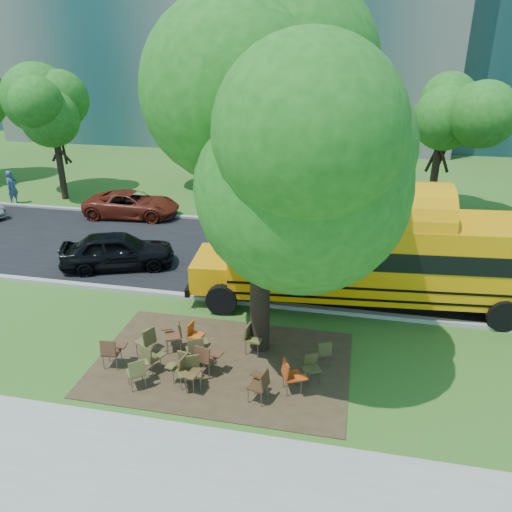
% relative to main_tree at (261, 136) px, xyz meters
% --- Properties ---
extents(ground, '(160.00, 160.00, 0.00)m').
position_rel_main_tree_xyz_m(ground, '(-1.87, -0.50, -6.14)').
color(ground, '#305A1C').
rests_on(ground, ground).
extents(sidewalk, '(60.00, 4.00, 0.04)m').
position_rel_main_tree_xyz_m(sidewalk, '(-1.87, -5.50, -6.12)').
color(sidewalk, gray).
rests_on(sidewalk, ground).
extents(dirt_patch, '(7.00, 4.50, 0.03)m').
position_rel_main_tree_xyz_m(dirt_patch, '(-0.87, -1.00, -6.12)').
color(dirt_patch, '#382819').
rests_on(dirt_patch, ground).
extents(asphalt_road, '(80.00, 8.00, 0.04)m').
position_rel_main_tree_xyz_m(asphalt_road, '(-1.87, 6.50, -6.12)').
color(asphalt_road, black).
rests_on(asphalt_road, ground).
extents(kerb_near, '(80.00, 0.25, 0.14)m').
position_rel_main_tree_xyz_m(kerb_near, '(-1.87, 2.50, -6.07)').
color(kerb_near, gray).
rests_on(kerb_near, ground).
extents(kerb_far, '(80.00, 0.25, 0.14)m').
position_rel_main_tree_xyz_m(kerb_far, '(-1.87, 10.60, -6.07)').
color(kerb_far, gray).
rests_on(kerb_far, ground).
extents(building_main, '(38.00, 16.00, 22.00)m').
position_rel_main_tree_xyz_m(building_main, '(-9.87, 35.50, 4.86)').
color(building_main, slate).
rests_on(building_main, ground).
extents(bg_tree_0, '(5.20, 5.20, 7.18)m').
position_rel_main_tree_xyz_m(bg_tree_0, '(-13.87, 12.50, -1.57)').
color(bg_tree_0, black).
rests_on(bg_tree_0, ground).
extents(bg_tree_2, '(4.80, 4.80, 6.62)m').
position_rel_main_tree_xyz_m(bg_tree_2, '(-6.87, 15.50, -1.93)').
color(bg_tree_2, black).
rests_on(bg_tree_2, ground).
extents(bg_tree_3, '(5.60, 5.60, 7.84)m').
position_rel_main_tree_xyz_m(bg_tree_3, '(6.13, 13.50, -1.11)').
color(bg_tree_3, black).
rests_on(bg_tree_3, ground).
extents(main_tree, '(7.20, 7.20, 9.75)m').
position_rel_main_tree_xyz_m(main_tree, '(0.00, 0.00, 0.00)').
color(main_tree, black).
rests_on(main_tree, ground).
extents(school_bus, '(12.77, 3.89, 3.08)m').
position_rel_main_tree_xyz_m(school_bus, '(3.96, 3.49, -4.36)').
color(school_bus, orange).
rests_on(school_bus, ground).
extents(chair_0, '(0.62, 0.60, 0.94)m').
position_rel_main_tree_xyz_m(chair_0, '(-3.75, -1.81, -5.56)').
color(chair_0, '#492A1A').
rests_on(chair_0, ground).
extents(chair_1, '(0.68, 0.54, 0.85)m').
position_rel_main_tree_xyz_m(chair_1, '(-2.63, -1.79, -5.61)').
color(chair_1, '#44401D').
rests_on(chair_1, ground).
extents(chair_2, '(0.61, 0.77, 0.91)m').
position_rel_main_tree_xyz_m(chair_2, '(-2.69, -2.48, -5.58)').
color(chair_2, brown).
rests_on(chair_2, ground).
extents(chair_3, '(0.64, 0.51, 0.87)m').
position_rel_main_tree_xyz_m(chair_3, '(-1.67, -1.98, -5.60)').
color(chair_3, '#4E4B21').
rests_on(chair_3, ground).
extents(chair_4, '(0.73, 0.57, 0.97)m').
position_rel_main_tree_xyz_m(chair_4, '(-1.13, -1.61, -5.54)').
color(chair_4, '#4D2C1B').
rests_on(chair_4, ground).
extents(chair_5, '(0.63, 0.73, 0.92)m').
position_rel_main_tree_xyz_m(chair_5, '(-1.36, -2.18, -5.57)').
color(chair_5, '#4A4220').
rests_on(chair_5, ground).
extents(chair_6, '(0.55, 0.70, 0.93)m').
position_rel_main_tree_xyz_m(chair_6, '(0.49, -2.34, -5.57)').
color(chair_6, '#3E2816').
rests_on(chair_6, ground).
extents(chair_7, '(0.74, 0.64, 0.94)m').
position_rel_main_tree_xyz_m(chair_7, '(1.17, -1.86, -5.56)').
color(chair_7, '#AA3C12').
rests_on(chair_7, ground).
extents(chair_8, '(0.61, 0.78, 0.94)m').
position_rel_main_tree_xyz_m(chair_8, '(-3.01, -1.09, -5.56)').
color(chair_8, brown).
rests_on(chair_8, ground).
extents(chair_9, '(0.76, 0.66, 0.97)m').
position_rel_main_tree_xyz_m(chair_9, '(-2.37, -0.63, -5.54)').
color(chair_9, '#4E2E1C').
rests_on(chair_9, ground).
extents(chair_10, '(0.50, 0.61, 0.84)m').
position_rel_main_tree_xyz_m(chair_10, '(-1.85, -0.44, -5.62)').
color(chair_10, '#B94F13').
rests_on(chair_10, ground).
extents(chair_11, '(0.65, 0.78, 0.96)m').
position_rel_main_tree_xyz_m(chair_11, '(-1.51, -1.26, -5.55)').
color(chair_11, brown).
rests_on(chair_11, ground).
extents(chair_12, '(0.55, 0.66, 0.93)m').
position_rel_main_tree_xyz_m(chair_12, '(-0.16, -0.36, -5.56)').
color(chair_12, brown).
rests_on(chair_12, ground).
extents(chair_13, '(0.57, 0.67, 0.84)m').
position_rel_main_tree_xyz_m(chair_13, '(1.89, -0.55, -5.62)').
color(chair_13, '#423A1C').
rests_on(chair_13, ground).
extents(chair_14, '(0.56, 0.70, 0.95)m').
position_rel_main_tree_xyz_m(chair_14, '(-1.43, -2.23, -5.55)').
color(chair_14, '#51381D').
rests_on(chair_14, ground).
extents(chair_15, '(0.52, 0.62, 0.77)m').
position_rel_main_tree_xyz_m(chair_15, '(1.63, -1.24, -5.66)').
color(chair_15, '#48411F').
rests_on(chair_15, ground).
extents(black_car, '(4.66, 3.12, 1.47)m').
position_rel_main_tree_xyz_m(black_car, '(-6.57, 4.38, -5.40)').
color(black_car, black).
rests_on(black_car, ground).
extents(bg_car_red, '(4.90, 2.54, 1.32)m').
position_rel_main_tree_xyz_m(bg_car_red, '(-8.71, 10.30, -5.48)').
color(bg_car_red, '#571A0F').
rests_on(bg_car_red, ground).
extents(pedestrian_a, '(0.55, 0.74, 1.86)m').
position_rel_main_tree_xyz_m(pedestrian_a, '(-16.01, 11.00, -5.21)').
color(pedestrian_a, '#334A74').
rests_on(pedestrian_a, ground).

